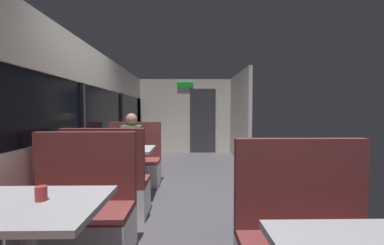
{
  "coord_description": "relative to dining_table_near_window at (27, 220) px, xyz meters",
  "views": [
    {
      "loc": [
        0.08,
        -3.57,
        1.29
      ],
      "look_at": [
        0.16,
        1.34,
        1.07
      ],
      "focal_mm": 23.1,
      "sensor_mm": 36.0,
      "label": 1
    }
  ],
  "objects": [
    {
      "name": "coffee_cup_primary",
      "position": [
        0.07,
        0.04,
        0.15
      ],
      "size": [
        0.07,
        0.07,
        0.09
      ],
      "color": "#B23333",
      "rests_on": "dining_table_near_window"
    },
    {
      "name": "bench_mid_window_facing_end",
      "position": [
        0.0,
        1.52,
        -0.31
      ],
      "size": [
        0.95,
        0.5,
        1.1
      ],
      "color": "silver",
      "rests_on": "ground_plane"
    },
    {
      "name": "ground_plane",
      "position": [
        0.89,
        2.09,
        -0.65
      ],
      "size": [
        3.3,
        9.2,
        0.02
      ],
      "primitive_type": "cube",
      "color": "#423F44"
    },
    {
      "name": "bench_near_window_facing_entry",
      "position": [
        0.0,
        0.7,
        -0.31
      ],
      "size": [
        0.95,
        0.5,
        1.1
      ],
      "color": "silver",
      "rests_on": "ground_plane"
    },
    {
      "name": "carriage_aisle_panel_right",
      "position": [
        2.34,
        5.09,
        0.51
      ],
      "size": [
        0.08,
        2.4,
        2.3
      ],
      "primitive_type": "cube",
      "color": "beige",
      "rests_on": "ground_plane"
    },
    {
      "name": "bench_mid_window_facing_entry",
      "position": [
        0.0,
        2.92,
        -0.31
      ],
      "size": [
        0.95,
        0.5,
        1.1
      ],
      "color": "silver",
      "rests_on": "ground_plane"
    },
    {
      "name": "dining_table_mid_window",
      "position": [
        0.0,
        2.22,
        0.0
      ],
      "size": [
        0.9,
        0.7,
        0.74
      ],
      "color": "#9E9EA3",
      "rests_on": "ground_plane"
    },
    {
      "name": "dining_table_near_window",
      "position": [
        0.0,
        0.0,
        0.0
      ],
      "size": [
        0.9,
        0.7,
        0.74
      ],
      "color": "#9E9EA3",
      "rests_on": "ground_plane"
    },
    {
      "name": "seated_passenger",
      "position": [
        0.0,
        2.84,
        -0.1
      ],
      "size": [
        0.47,
        0.55,
        1.26
      ],
      "color": "#26262D",
      "rests_on": "ground_plane"
    },
    {
      "name": "carriage_end_bulkhead",
      "position": [
        0.95,
        6.28,
        0.5
      ],
      "size": [
        2.9,
        0.11,
        2.3
      ],
      "color": "beige",
      "rests_on": "ground_plane"
    },
    {
      "name": "carriage_window_panel_left",
      "position": [
        -0.56,
        2.09,
        0.47
      ],
      "size": [
        0.09,
        8.48,
        2.3
      ],
      "color": "beige",
      "rests_on": "ground_plane"
    }
  ]
}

